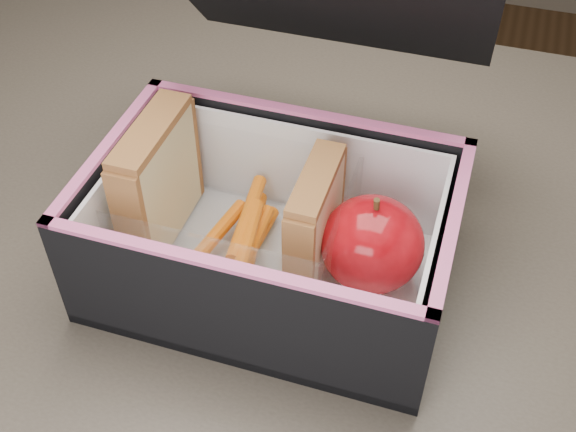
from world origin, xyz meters
name	(u,v)px	position (x,y,z in m)	size (l,w,h in m)	color
kitchen_table	(303,322)	(0.00, 0.00, 0.66)	(1.20, 0.80, 0.75)	brown
lunch_bag	(274,222)	(-0.02, -0.02, 0.81)	(0.28, 0.31, 0.24)	black
plastic_tub	(236,216)	(-0.05, -0.02, 0.80)	(0.18, 0.13, 0.07)	white
sandwich_left	(158,181)	(-0.12, -0.02, 0.82)	(0.03, 0.10, 0.11)	#DDC787
sandwich_right	(315,222)	(0.01, -0.02, 0.81)	(0.02, 0.08, 0.09)	#DDC787
carrot_sticks	(243,239)	(-0.05, -0.02, 0.78)	(0.06, 0.13, 0.03)	orange
paper_napkin	(362,278)	(0.05, -0.02, 0.77)	(0.08, 0.08, 0.01)	white
red_apple	(372,244)	(0.06, -0.02, 0.81)	(0.09, 0.09, 0.08)	maroon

